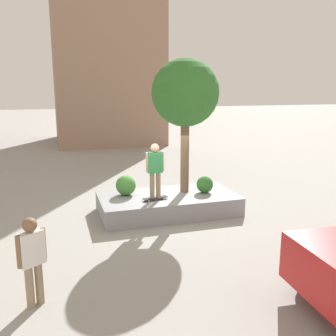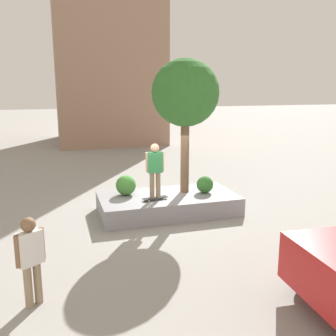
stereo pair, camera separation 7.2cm
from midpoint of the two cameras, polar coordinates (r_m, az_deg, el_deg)
The scene contains 9 objects.
ground_plane at distance 12.55m, azimuth -1.35°, elevation -6.54°, with size 120.00×120.00×0.00m, color gray.
planter_ledge at distance 12.32m, azimuth 0.17°, elevation -5.45°, with size 4.40×2.22×0.59m, color gray.
plaza_tree at distance 12.16m, azimuth 2.81°, elevation 11.12°, with size 2.15×2.15×4.33m.
boxwood_shrub at distance 12.51m, azimuth 5.76°, elevation -2.50°, with size 0.55×0.55×0.55m, color #2D6628.
hedge_clump at distance 12.25m, azimuth -6.22°, elevation -2.60°, with size 0.65×0.65×0.65m, color #3D7A33.
skateboard at distance 11.73m, azimuth -1.77°, elevation -4.57°, with size 0.83×0.35×0.07m.
skateboarder at distance 11.48m, azimuth -1.81°, elevation 0.18°, with size 0.57×0.26×1.69m.
pedestrian_crossing at distance 7.54m, azimuth -19.78°, elevation -12.32°, with size 0.51×0.42×1.74m.
plaza_lowrise_south at distance 28.92m, azimuth -9.31°, elevation 19.82°, with size 7.30×7.40×15.84m, color #8C6B56.
Camera 2 is at (3.12, 11.47, 4.05)m, focal length 40.33 mm.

